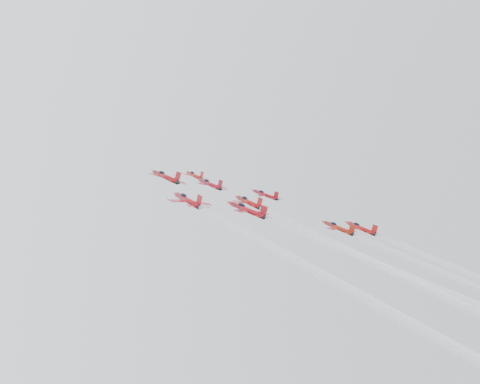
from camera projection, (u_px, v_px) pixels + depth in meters
jet_lead at (194, 175)px, 154.49m from camera, size 8.96×11.88×6.16m
jet_row2_left at (165, 177)px, 132.17m from camera, size 10.46×13.87×7.20m
jet_row2_center at (210, 184)px, 142.53m from camera, size 9.47×12.56×6.52m
jet_row2_right at (265, 195)px, 153.65m from camera, size 8.51×11.29×5.86m
jet_center at (405, 271)px, 89.11m from camera, size 9.49×94.02×43.78m
jet_rear_farleft at (358, 288)px, 67.32m from camera, size 9.27×91.77×42.73m
jet_rear_left at (428, 292)px, 75.96m from camera, size 9.31×92.19×42.93m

